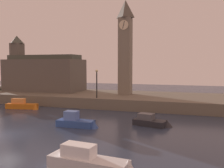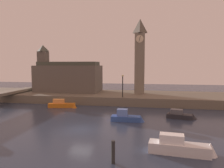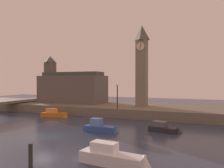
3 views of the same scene
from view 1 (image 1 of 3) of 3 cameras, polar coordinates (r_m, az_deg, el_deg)
The scene contains 9 objects.
ground_plane at distance 24.42m, azimuth -22.81°, elevation -10.55°, with size 120.00×120.00×0.00m, color #2D384C.
far_embankment at distance 41.23m, azimuth -4.42°, elevation -3.13°, with size 70.00×12.00×1.50m, color #6B6051.
clock_tower at distance 39.63m, azimuth 3.03°, elevation 8.57°, with size 2.07×2.12×14.58m.
parliament_hall at distance 46.84m, azimuth -15.42°, elevation 2.42°, with size 13.55×6.54×9.96m.
streetlamp at distance 35.18m, azimuth -3.48°, elevation 0.85°, with size 0.36×0.36×3.97m.
boat_tour_blue at distance 25.42m, azimuth -7.49°, elevation -8.53°, with size 4.37×1.45×1.65m.
boat_ferry_white at distance 15.01m, azimuth -3.95°, elevation -17.54°, with size 5.52×1.83×1.72m.
boat_barge_dark at distance 25.96m, azimuth 9.45°, elevation -8.43°, with size 4.23×2.22×1.30m.
boat_patrol_orange at distance 37.31m, azimuth -19.39°, elevation -4.57°, with size 5.02×1.78×1.58m.
Camera 1 is at (15.51, -17.82, 6.17)m, focal length 40.34 mm.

